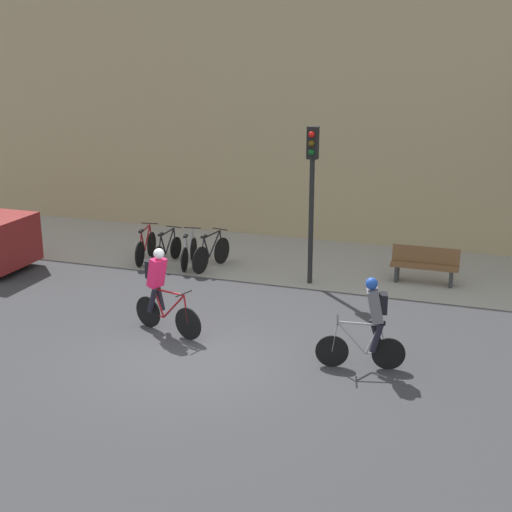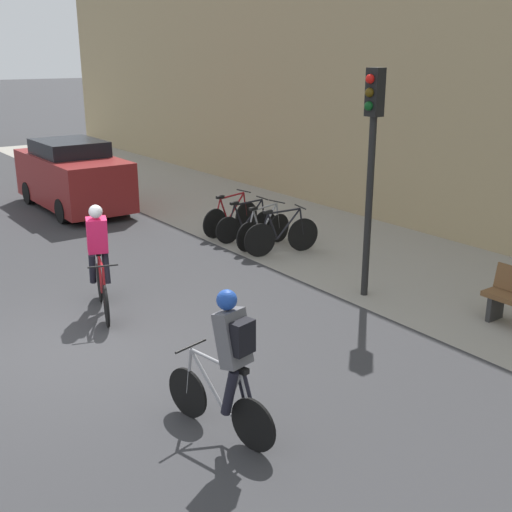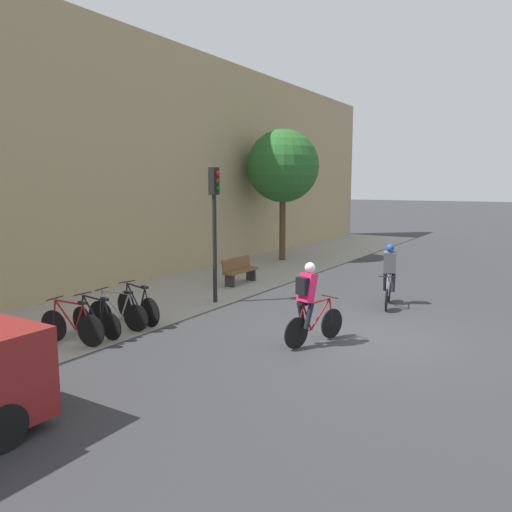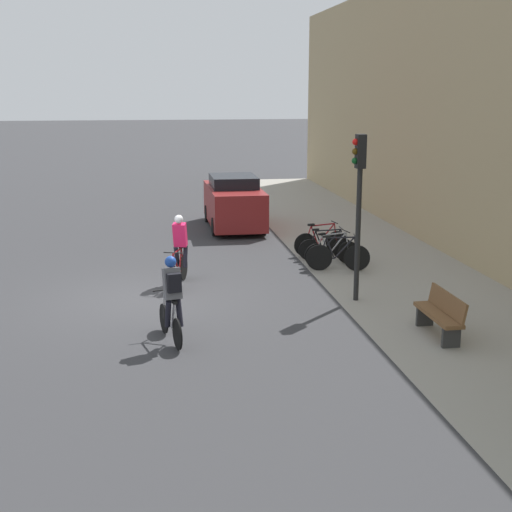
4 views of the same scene
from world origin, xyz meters
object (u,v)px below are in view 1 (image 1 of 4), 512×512
cyclist_pink (160,288)px  parked_bike_2 (189,252)px  cyclist_grey (371,320)px  bench (425,265)px  traffic_light_pole (312,177)px  parked_bike_0 (146,247)px  parked_bike_3 (211,253)px  parked_bike_1 (167,250)px

cyclist_pink → parked_bike_2: cyclist_pink is taller
cyclist_grey → bench: size_ratio=1.06×
traffic_light_pole → parked_bike_0: bearing=176.0°
parked_bike_2 → parked_bike_3: parked_bike_3 is taller
parked_bike_0 → bench: 7.39m
cyclist_grey → traffic_light_pole: 5.20m
cyclist_pink → bench: (4.77, 4.93, -0.48)m
cyclist_pink → parked_bike_1: bearing=114.4°
parked_bike_1 → parked_bike_2: parked_bike_2 is taller
cyclist_grey → bench: (0.39, 5.30, -0.48)m
parked_bike_1 → bench: (6.72, 0.62, 0.09)m
parked_bike_0 → traffic_light_pole: bearing=-4.0°
parked_bike_1 → cyclist_grey: bearing=-36.4°
parked_bike_1 → traffic_light_pole: bearing=-4.6°
parked_bike_1 → cyclist_pink: bearing=-65.6°
cyclist_pink → parked_bike_3: 4.39m
cyclist_grey → cyclist_pink: bearing=175.2°
parked_bike_3 → cyclist_grey: bearing=-42.8°
cyclist_grey → parked_bike_3: (-5.05, 4.67, -0.53)m
parked_bike_1 → traffic_light_pole: size_ratio=0.42×
parked_bike_3 → bench: (5.44, 0.62, 0.05)m
parked_bike_2 → bench: size_ratio=0.99×
parked_bike_0 → traffic_light_pole: traffic_light_pole is taller
parked_bike_1 → parked_bike_3: parked_bike_3 is taller
parked_bike_1 → parked_bike_2: 0.64m
cyclist_pink → parked_bike_0: size_ratio=1.05×
cyclist_pink → parked_bike_1: (-1.95, 4.30, -0.56)m
parked_bike_0 → parked_bike_2: 1.29m
cyclist_grey → parked_bike_2: size_ratio=1.07×
cyclist_grey → parked_bike_2: (-5.69, 4.67, -0.55)m
parked_bike_0 → parked_bike_2: parked_bike_0 is taller
parked_bike_3 → bench: parked_bike_3 is taller
cyclist_pink → parked_bike_2: 4.53m
cyclist_pink → parked_bike_0: cyclist_pink is taller
cyclist_pink → traffic_light_pole: (2.10, 3.98, 1.71)m
cyclist_grey → parked_bike_0: size_ratio=1.04×
cyclist_pink → parked_bike_2: size_ratio=1.09×
parked_bike_2 → traffic_light_pole: (3.40, -0.33, 2.26)m
parked_bike_1 → bench: size_ratio=0.98×
parked_bike_1 → parked_bike_2: size_ratio=0.99×
cyclist_pink → parked_bike_1: cyclist_pink is taller
bench → parked_bike_3: bearing=-173.5°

